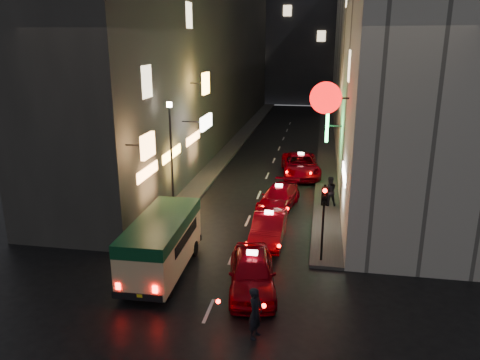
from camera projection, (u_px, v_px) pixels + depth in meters
The scene contains 14 objects.
building_left at pixel (200, 45), 44.12m from camera, with size 7.65×52.00×18.00m.
building_right at pixel (375, 46), 41.44m from camera, with size 7.94×52.00×18.00m.
building_far at pixel (302, 30), 72.38m from camera, with size 30.00×10.00×22.00m, color #313136.
sidewalk_left at pixel (239, 139), 46.07m from camera, with size 1.50×52.00×0.15m, color #42403D.
sidewalk_right at pixel (327, 143), 44.64m from camera, with size 1.50×52.00×0.15m, color #42403D.
minibus at pixel (162, 239), 19.46m from camera, with size 2.13×5.74×2.45m.
taxi_near at pixel (252, 270), 18.27m from camera, with size 3.20×5.90×1.95m.
taxi_second at pixel (269, 225), 22.80m from camera, with size 2.12×5.17×1.81m.
taxi_third at pixel (279, 196), 27.34m from camera, with size 2.71×5.02×1.68m.
taxi_far at pixel (301, 163), 33.90m from camera, with size 3.06×5.93×1.97m.
pedestrian_crossing at pixel (256, 310), 15.32m from camera, with size 0.67×0.43×2.04m, color black.
pedestrian_sidewalk at pixel (329, 189), 27.25m from camera, with size 0.75×0.47×1.99m, color black.
traffic_light at pixel (324, 207), 19.86m from camera, with size 0.26×0.43×3.50m.
lamp_post at pixel (171, 152), 25.21m from camera, with size 0.28×0.28×6.22m.
Camera 1 is at (3.75, -10.55, 9.51)m, focal length 35.00 mm.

